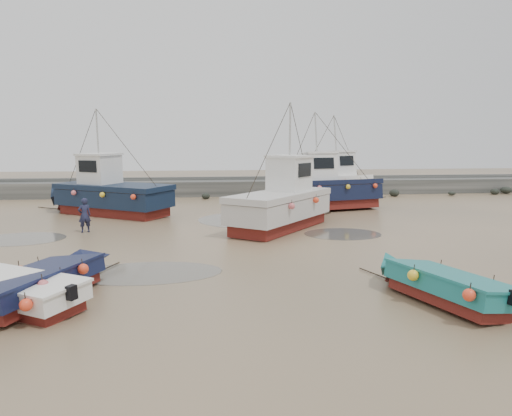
# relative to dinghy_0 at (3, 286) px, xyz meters

# --- Properties ---
(ground) EXTENTS (120.00, 120.00, 0.00)m
(ground) POSITION_rel_dinghy_0_xyz_m (7.04, 5.05, -0.54)
(ground) COLOR #997D5A
(ground) RESTS_ON ground
(seawall) EXTENTS (60.00, 4.92, 1.50)m
(seawall) POSITION_rel_dinghy_0_xyz_m (7.09, 27.04, 0.09)
(seawall) COLOR slate
(seawall) RESTS_ON ground
(puddle_a) EXTENTS (5.00, 5.00, 0.01)m
(puddle_a) POSITION_rel_dinghy_0_xyz_m (3.43, 2.93, -0.54)
(puddle_a) COLOR #585347
(puddle_a) RESTS_ON ground
(puddle_b) EXTENTS (3.64, 3.64, 0.01)m
(puddle_b) POSITION_rel_dinghy_0_xyz_m (11.99, 8.92, -0.54)
(puddle_b) COLOR #585347
(puddle_b) RESTS_ON ground
(puddle_c) EXTENTS (3.89, 3.89, 0.01)m
(puddle_c) POSITION_rel_dinghy_0_xyz_m (-2.64, 9.64, -0.54)
(puddle_c) COLOR #585347
(puddle_c) RESTS_ON ground
(puddle_d) EXTENTS (6.83, 6.83, 0.01)m
(puddle_d) POSITION_rel_dinghy_0_xyz_m (8.71, 13.91, -0.54)
(puddle_d) COLOR #585347
(puddle_d) RESTS_ON ground
(dinghy_0) EXTENTS (5.76, 4.29, 1.43)m
(dinghy_0) POSITION_rel_dinghy_0_xyz_m (0.00, 0.00, 0.00)
(dinghy_0) COLOR maroon
(dinghy_0) RESTS_ON ground
(dinghy_1) EXTENTS (3.70, 6.51, 1.43)m
(dinghy_1) POSITION_rel_dinghy_0_xyz_m (0.81, 0.56, -0.00)
(dinghy_1) COLOR maroon
(dinghy_1) RESTS_ON ground
(dinghy_2) EXTENTS (2.78, 5.84, 1.43)m
(dinghy_2) POSITION_rel_dinghy_0_xyz_m (11.54, -1.10, 0.01)
(dinghy_2) COLOR maroon
(dinghy_2) RESTS_ON ground
(cabin_boat_0) EXTENTS (9.20, 7.29, 6.22)m
(cabin_boat_0) POSITION_rel_dinghy_0_xyz_m (-0.09, 17.11, 0.79)
(cabin_boat_0) COLOR maroon
(cabin_boat_0) RESTS_ON ground
(cabin_boat_1) EXTENTS (7.24, 8.75, 6.22)m
(cabin_boat_1) POSITION_rel_dinghy_0_xyz_m (9.67, 11.02, 0.80)
(cabin_boat_1) COLOR maroon
(cabin_boat_1) RESTS_ON ground
(cabin_boat_2) EXTENTS (9.51, 4.16, 6.22)m
(cabin_boat_2) POSITION_rel_dinghy_0_xyz_m (13.26, 17.04, 0.82)
(cabin_boat_2) COLOR maroon
(cabin_boat_2) RESTS_ON ground
(cabin_boat_3) EXTENTS (8.72, 6.09, 6.22)m
(cabin_boat_3) POSITION_rel_dinghy_0_xyz_m (15.34, 20.85, 0.83)
(cabin_boat_3) COLOR maroon
(cabin_boat_3) RESTS_ON ground
(person) EXTENTS (0.72, 0.62, 1.66)m
(person) POSITION_rel_dinghy_0_xyz_m (-0.12, 11.00, -0.54)
(person) COLOR #1E203B
(person) RESTS_ON ground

